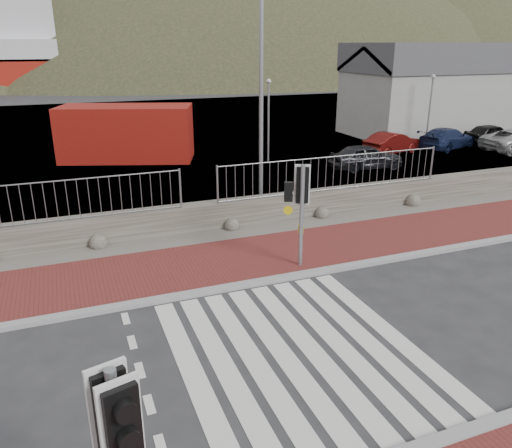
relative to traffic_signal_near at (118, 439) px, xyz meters
name	(u,v)px	position (x,y,z in m)	size (l,w,h in m)	color
ground	(297,351)	(3.67, 3.46, -2.09)	(220.00, 220.00, 0.00)	#28282B
sidewalk_far	(226,262)	(3.67, 7.96, -2.05)	(40.00, 3.00, 0.08)	maroon
kerb_far	(245,285)	(3.67, 6.46, -2.04)	(40.00, 0.25, 0.12)	gray
zebra_crossing	(297,351)	(3.67, 3.46, -2.09)	(4.62, 5.60, 0.01)	silver
gravel_strip	(206,238)	(3.67, 9.96, -2.06)	(40.00, 1.50, 0.06)	#59544C
stone_wall	(199,217)	(3.67, 10.76, -1.64)	(40.00, 0.60, 0.90)	#4A453D
railing	(199,177)	(3.67, 10.61, -0.27)	(18.07, 0.07, 1.22)	gray
quay	(121,132)	(3.67, 31.36, -2.09)	(120.00, 40.00, 0.50)	#4C4C4F
water	(87,90)	(3.67, 66.36, -2.09)	(220.00, 50.00, 0.05)	#3F4C54
harbor_building	(440,89)	(23.67, 23.36, 0.84)	(12.20, 6.20, 5.80)	#9E9E99
hills_backdrop	(129,201)	(10.41, 91.36, -25.15)	(254.00, 90.00, 100.00)	#272E1B
traffic_signal_near	(118,439)	(0.00, 0.00, 0.00)	(0.47, 0.35, 2.90)	gray
traffic_signal_far	(301,195)	(5.43, 7.02, -0.03)	(0.70, 0.46, 2.85)	gray
streetlight	(265,80)	(6.28, 11.55, 2.54)	(1.75, 0.38, 8.24)	gray
shipping_container	(127,133)	(3.00, 22.45, -0.71)	(6.63, 2.76, 2.76)	maroon
car_a	(366,157)	(13.42, 16.07, -1.49)	(1.43, 3.54, 1.21)	black
car_b	(392,143)	(16.78, 18.65, -1.50)	(1.25, 3.58, 1.18)	#530E0B
car_c	(447,138)	(20.54, 18.65, -1.49)	(1.69, 4.16, 1.21)	#141E41
car_e	(491,134)	(24.07, 18.86, -1.49)	(1.42, 3.53, 1.20)	black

